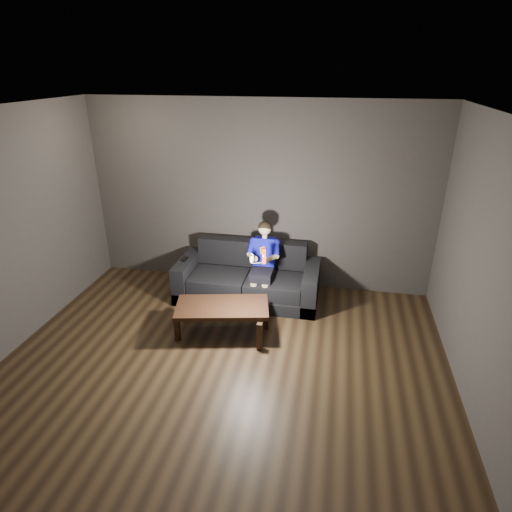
# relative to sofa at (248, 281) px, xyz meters

# --- Properties ---
(floor) EXTENTS (5.00, 5.00, 0.00)m
(floor) POSITION_rel_sofa_xyz_m (0.05, -1.97, -0.25)
(floor) COLOR black
(floor) RESTS_ON ground
(back_wall) EXTENTS (5.00, 0.04, 2.70)m
(back_wall) POSITION_rel_sofa_xyz_m (0.05, 0.53, 1.10)
(back_wall) COLOR #3A3632
(back_wall) RESTS_ON ground
(right_wall) EXTENTS (0.04, 5.00, 2.70)m
(right_wall) POSITION_rel_sofa_xyz_m (2.55, -1.97, 1.10)
(right_wall) COLOR #3A3632
(right_wall) RESTS_ON ground
(ceiling) EXTENTS (5.00, 5.00, 0.02)m
(ceiling) POSITION_rel_sofa_xyz_m (0.05, -1.97, 2.45)
(ceiling) COLOR beige
(ceiling) RESTS_ON back_wall
(sofa) EXTENTS (1.99, 0.86, 0.77)m
(sofa) POSITION_rel_sofa_xyz_m (0.00, 0.00, 0.00)
(sofa) COLOR black
(sofa) RESTS_ON floor
(child) EXTENTS (0.44, 0.54, 1.08)m
(child) POSITION_rel_sofa_xyz_m (0.23, -0.05, 0.42)
(child) COLOR black
(child) RESTS_ON sofa
(wii_remote_red) EXTENTS (0.06, 0.08, 0.19)m
(wii_remote_red) POSITION_rel_sofa_xyz_m (0.31, -0.47, 0.63)
(wii_remote_red) COLOR red
(wii_remote_red) RESTS_ON child
(nunchuk_white) EXTENTS (0.06, 0.09, 0.14)m
(nunchuk_white) POSITION_rel_sofa_xyz_m (0.15, -0.46, 0.58)
(nunchuk_white) COLOR silver
(nunchuk_white) RESTS_ON child
(wii_remote_black) EXTENTS (0.04, 0.14, 0.03)m
(wii_remote_black) POSITION_rel_sofa_xyz_m (-0.90, -0.07, 0.30)
(wii_remote_black) COLOR black
(wii_remote_black) RESTS_ON sofa
(coffee_table) EXTENTS (1.21, 0.78, 0.41)m
(coffee_table) POSITION_rel_sofa_xyz_m (-0.11, -0.97, 0.10)
(coffee_table) COLOR black
(coffee_table) RESTS_ON floor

